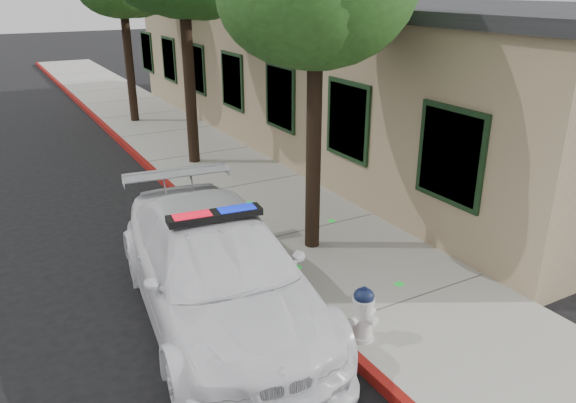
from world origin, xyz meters
The scene contains 6 objects.
ground centered at (0.00, 0.00, 0.00)m, with size 120.00×120.00×0.00m, color black.
sidewalk centered at (1.60, 3.00, 0.07)m, with size 3.20×60.00×0.15m, color #99988B.
red_curb centered at (0.06, 3.00, 0.08)m, with size 0.14×60.00×0.16m, color maroon.
clapboard_building centered at (6.69, 9.00, 2.13)m, with size 7.30×20.89×4.24m.
police_car centered at (-1.05, 1.18, 0.80)m, with size 2.87×5.74×1.72m.
fire_hydrant centered at (0.35, -0.45, 0.54)m, with size 0.45×0.39×0.78m.
Camera 1 is at (-3.66, -5.50, 4.64)m, focal length 34.59 mm.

